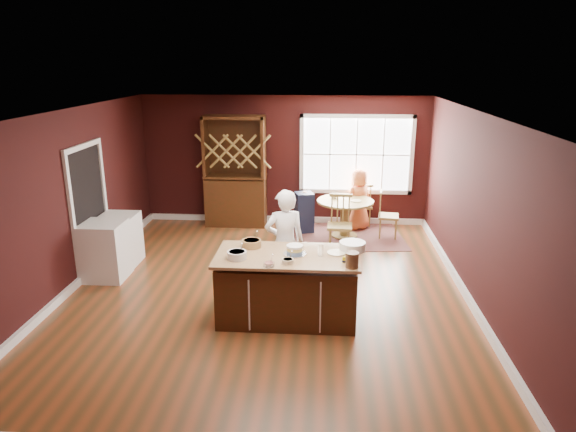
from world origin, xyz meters
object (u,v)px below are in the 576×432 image
at_px(high_chair, 304,212).
at_px(dryer, 121,239).
at_px(washer, 105,251).
at_px(kitchen_island, 287,288).
at_px(toddler, 308,192).
at_px(seated_woman, 359,200).
at_px(hutch, 235,172).
at_px(baker, 285,243).
at_px(dining_table, 345,211).
at_px(layer_cake, 295,250).
at_px(chair_north, 361,204).
at_px(chair_south, 340,224).
at_px(chair_east, 389,214).

bearing_deg(high_chair, dryer, -164.08).
xyz_separation_m(washer, dryer, (0.00, 0.64, -0.03)).
xyz_separation_m(kitchen_island, high_chair, (0.08, 3.68, -0.01)).
bearing_deg(toddler, washer, -139.93).
distance_m(seated_woman, toddler, 1.08).
xyz_separation_m(high_chair, toddler, (0.06, 0.10, 0.38)).
bearing_deg(washer, hutch, 61.06).
bearing_deg(high_chair, hutch, 149.40).
bearing_deg(baker, high_chair, -108.42).
height_order(seated_woman, hutch, hutch).
distance_m(dining_table, dryer, 4.24).
relative_size(layer_cake, chair_north, 0.32).
distance_m(high_chair, hutch, 1.68).
bearing_deg(dining_table, kitchen_island, -104.66).
bearing_deg(dryer, toddler, 32.55).
bearing_deg(seated_woman, kitchen_island, 37.48).
distance_m(toddler, washer, 4.13).
height_order(dining_table, dryer, dryer).
distance_m(hutch, washer, 3.43).
relative_size(dining_table, seated_woman, 0.88).
height_order(chair_south, chair_north, chair_south).
bearing_deg(dining_table, chair_east, 1.55).
distance_m(baker, layer_cake, 0.77).
relative_size(kitchen_island, dining_table, 1.71).
bearing_deg(washer, chair_east, 26.02).
bearing_deg(chair_north, chair_south, 57.32).
bearing_deg(chair_north, washer, 20.09).
relative_size(seated_woman, dryer, 1.45).
bearing_deg(chair_south, hutch, 148.87).
xyz_separation_m(chair_north, seated_woman, (-0.06, -0.20, 0.16)).
height_order(chair_north, seated_woman, seated_woman).
height_order(kitchen_island, toddler, toddler).
relative_size(layer_cake, chair_south, 0.29).
relative_size(high_chair, hutch, 0.37).
bearing_deg(seated_woman, toddler, -26.98).
relative_size(chair_north, hutch, 0.41).
bearing_deg(baker, kitchen_island, 81.93).
relative_size(kitchen_island, chair_north, 2.01).
xyz_separation_m(kitchen_island, seated_woman, (1.20, 3.94, 0.19)).
bearing_deg(baker, dryer, -34.19).
xyz_separation_m(baker, hutch, (-1.29, 3.31, 0.34)).
xyz_separation_m(dining_table, washer, (-3.90, -2.30, -0.07)).
distance_m(chair_north, washer, 5.22).
xyz_separation_m(baker, chair_east, (1.85, 2.70, -0.33)).
bearing_deg(layer_cake, seated_woman, 74.33).
height_order(layer_cake, chair_east, layer_cake).
xyz_separation_m(kitchen_island, hutch, (-1.38, 4.06, 0.72)).
height_order(high_chair, hutch, hutch).
relative_size(washer, dryer, 1.06).
xyz_separation_m(dining_table, chair_east, (0.86, 0.02, -0.05)).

